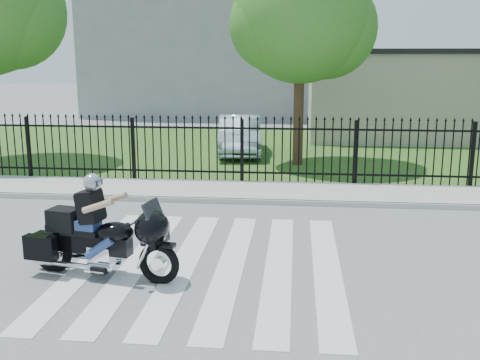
# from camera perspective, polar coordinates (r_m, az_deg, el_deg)

# --- Properties ---
(ground) EXTENTS (120.00, 120.00, 0.00)m
(ground) POSITION_cam_1_polar(r_m,az_deg,el_deg) (9.59, -3.32, -8.56)
(ground) COLOR slate
(ground) RESTS_ON ground
(crosswalk) EXTENTS (5.00, 5.50, 0.01)m
(crosswalk) POSITION_cam_1_polar(r_m,az_deg,el_deg) (9.59, -3.32, -8.53)
(crosswalk) COLOR silver
(crosswalk) RESTS_ON ground
(sidewalk) EXTENTS (40.00, 2.00, 0.12)m
(sidewalk) POSITION_cam_1_polar(r_m,az_deg,el_deg) (14.31, -0.19, -1.15)
(sidewalk) COLOR #ADAAA3
(sidewalk) RESTS_ON ground
(curb) EXTENTS (40.00, 0.12, 0.12)m
(curb) POSITION_cam_1_polar(r_m,az_deg,el_deg) (13.35, -0.63, -2.16)
(curb) COLOR #ADAAA3
(curb) RESTS_ON ground
(grass_strip) EXTENTS (40.00, 12.00, 0.02)m
(grass_strip) POSITION_cam_1_polar(r_m,az_deg,el_deg) (21.16, 1.78, 3.19)
(grass_strip) COLOR #2A531C
(grass_strip) RESTS_ON ground
(iron_fence) EXTENTS (26.00, 0.04, 1.80)m
(iron_fence) POSITION_cam_1_polar(r_m,az_deg,el_deg) (15.12, 0.20, 2.85)
(iron_fence) COLOR black
(iron_fence) RESTS_ON ground
(tree_mid) EXTENTS (4.20, 4.20, 6.78)m
(tree_mid) POSITION_cam_1_polar(r_m,az_deg,el_deg) (17.87, 6.18, 16.38)
(tree_mid) COLOR #382316
(tree_mid) RESTS_ON ground
(building_low) EXTENTS (10.00, 6.00, 3.50)m
(building_low) POSITION_cam_1_polar(r_m,az_deg,el_deg) (25.50, 18.52, 8.09)
(building_low) COLOR #B5A997
(building_low) RESTS_ON ground
(building_low_roof) EXTENTS (10.20, 6.20, 0.20)m
(building_low_roof) POSITION_cam_1_polar(r_m,az_deg,el_deg) (25.45, 18.82, 12.24)
(building_low_roof) COLOR black
(building_low_roof) RESTS_ON building_low
(building_tall) EXTENTS (15.00, 10.00, 12.00)m
(building_tall) POSITION_cam_1_polar(r_m,az_deg,el_deg) (35.21, -1.57, 16.70)
(building_tall) COLOR #989BA0
(building_tall) RESTS_ON ground
(motorcycle_rider) EXTENTS (2.57, 1.15, 1.71)m
(motorcycle_rider) POSITION_cam_1_polar(r_m,az_deg,el_deg) (9.15, -14.20, -5.35)
(motorcycle_rider) COLOR black
(motorcycle_rider) RESTS_ON ground
(parked_car) EXTENTS (1.82, 4.21, 1.35)m
(parked_car) POSITION_cam_1_polar(r_m,az_deg,el_deg) (19.93, -0.03, 4.60)
(parked_car) COLOR #9DB4C6
(parked_car) RESTS_ON grass_strip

